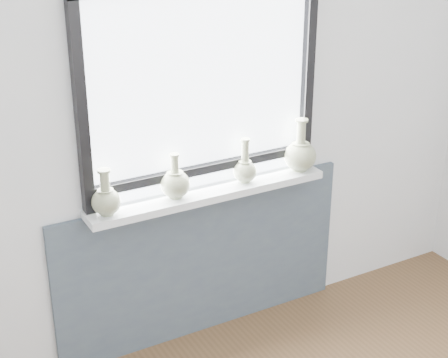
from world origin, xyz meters
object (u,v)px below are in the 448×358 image
vase_b (175,183)px  vase_c (245,169)px  vase_a (106,199)px  vase_d (300,154)px  windowsill (209,193)px

vase_b → vase_c: size_ratio=0.96×
vase_c → vase_b: bearing=179.6°
vase_a → vase_b: size_ratio=0.99×
vase_b → vase_c: 0.40m
vase_d → windowsill: bearing=179.1°
vase_a → vase_c: (0.77, 0.01, -0.00)m
vase_a → vase_d: bearing=0.3°
vase_b → vase_d: vase_d is taller
windowsill → vase_a: bearing=-178.4°
windowsill → vase_d: (0.56, -0.01, 0.11)m
vase_b → vase_d: size_ratio=0.79×
vase_a → vase_c: size_ratio=0.96×
vase_b → vase_d: 0.75m
windowsill → vase_c: vase_c is taller
windowsill → vase_b: (-0.19, 0.00, 0.10)m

